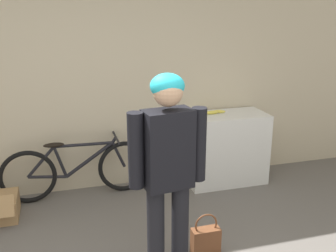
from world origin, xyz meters
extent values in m
cube|color=beige|center=(0.00, 2.60, 1.30)|extent=(8.00, 0.06, 2.60)
cube|color=white|center=(0.55, 2.57, 0.35)|extent=(0.08, 0.01, 0.12)
cube|color=white|center=(1.40, 2.30, 0.43)|extent=(0.95, 0.49, 0.86)
cylinder|color=black|center=(0.14, 0.78, 0.39)|extent=(0.14, 0.14, 0.79)
cylinder|color=black|center=(0.34, 0.78, 0.39)|extent=(0.14, 0.14, 0.79)
cube|color=black|center=(0.24, 0.78, 1.08)|extent=(0.38, 0.25, 0.59)
cylinder|color=black|center=(0.00, 0.78, 1.10)|extent=(0.11, 0.11, 0.56)
cylinder|color=black|center=(0.47, 0.78, 1.10)|extent=(0.11, 0.11, 0.56)
sphere|color=tan|center=(0.24, 0.78, 1.51)|extent=(0.21, 0.21, 0.21)
ellipsoid|color=#23B7CC|center=(0.24, 0.80, 1.55)|extent=(0.25, 0.22, 0.18)
torus|color=black|center=(-0.88, 2.37, 0.30)|extent=(0.61, 0.05, 0.61)
torus|color=black|center=(0.18, 2.38, 0.30)|extent=(0.61, 0.05, 0.61)
cylinder|color=black|center=(-0.68, 2.37, 0.28)|extent=(0.41, 0.04, 0.08)
cylinder|color=black|center=(-0.73, 2.37, 0.46)|extent=(0.32, 0.04, 0.34)
cylinder|color=black|center=(-0.53, 2.37, 0.44)|extent=(0.14, 0.03, 0.37)
cylinder|color=black|center=(-0.22, 2.38, 0.43)|extent=(0.55, 0.04, 0.38)
cylinder|color=black|center=(-0.27, 2.38, 0.62)|extent=(0.64, 0.04, 0.05)
cylinder|color=black|center=(0.11, 2.38, 0.46)|extent=(0.16, 0.03, 0.32)
cylinder|color=black|center=(0.07, 2.38, 0.64)|extent=(0.07, 0.03, 0.08)
cylinder|color=black|center=(0.09, 2.38, 0.67)|extent=(0.03, 0.46, 0.02)
ellipsoid|color=black|center=(-0.59, 2.37, 0.64)|extent=(0.22, 0.08, 0.05)
ellipsoid|color=#EAD64C|center=(1.23, 2.35, 0.88)|extent=(0.16, 0.04, 0.04)
ellipsoid|color=#EAD64C|center=(1.13, 2.37, 0.88)|extent=(0.14, 0.10, 0.04)
ellipsoid|color=#EAD64C|center=(1.33, 2.37, 0.88)|extent=(0.14, 0.09, 0.04)
sphere|color=brown|center=(1.08, 2.39, 0.88)|extent=(0.02, 0.02, 0.02)
cube|color=brown|center=(0.62, 0.94, 0.13)|extent=(0.25, 0.11, 0.26)
torus|color=brown|center=(0.62, 0.94, 0.31)|extent=(0.20, 0.02, 0.20)
camera|label=1|loc=(-0.50, -1.79, 2.09)|focal=42.00mm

